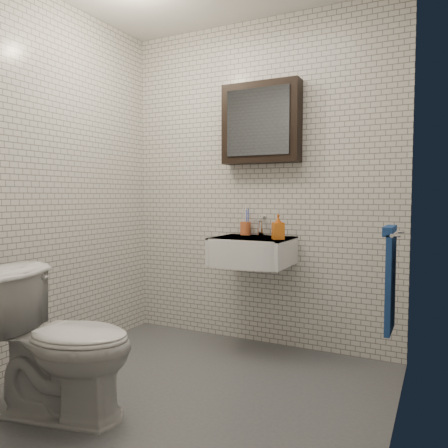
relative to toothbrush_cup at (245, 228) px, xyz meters
name	(u,v)px	position (x,y,z in m)	size (l,w,h in m)	color
ground	(193,390)	(0.08, -0.94, -0.90)	(2.20, 2.00, 0.01)	#4A4D52
room_shell	(192,141)	(0.08, -0.94, 0.56)	(2.22, 2.02, 2.51)	silver
washbasin	(250,251)	(0.13, -0.21, -0.15)	(0.55, 0.50, 0.20)	white
faucet	(261,227)	(0.13, -0.01, 0.01)	(0.06, 0.20, 0.15)	silver
mirror_cabinet	(261,123)	(0.13, -0.01, 0.79)	(0.60, 0.15, 0.60)	black
towel_rail	(390,275)	(1.13, -0.59, -0.18)	(0.09, 0.30, 0.58)	silver
toothbrush_cup	(245,228)	(0.00, 0.00, 0.00)	(0.10, 0.10, 0.23)	#CD6133
soap_bottle	(278,227)	(0.35, -0.22, 0.03)	(0.08, 0.08, 0.18)	orange
toilet	(62,342)	(-0.39, -1.49, -0.52)	(0.44, 0.77, 0.78)	silver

